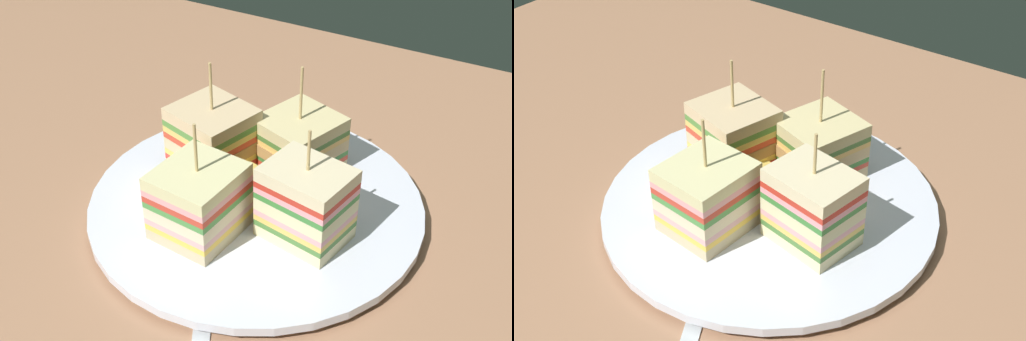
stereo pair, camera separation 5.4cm
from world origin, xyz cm
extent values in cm
cube|color=#A77656|center=(0.00, 0.00, -0.90)|extent=(104.60, 70.23, 1.80)
cylinder|color=white|center=(0.00, 0.00, 0.31)|extent=(16.84, 16.84, 0.61)
cylinder|color=white|center=(0.00, 0.00, 0.98)|extent=(27.16, 27.16, 0.75)
cube|color=#D5B581|center=(1.11, 5.54, 1.89)|extent=(7.43, 7.67, 1.08)
cube|color=#B2844C|center=(0.14, 2.69, 1.89)|extent=(5.42, 2.05, 1.08)
cube|color=#D8412A|center=(1.11, 5.54, 2.67)|extent=(7.43, 7.67, 0.48)
cube|color=#40893A|center=(1.11, 5.54, 3.15)|extent=(7.43, 7.67, 0.48)
cube|color=beige|center=(1.11, 5.54, 3.93)|extent=(7.43, 7.67, 1.08)
cube|color=#B2844C|center=(0.14, 2.69, 3.93)|extent=(5.42, 2.05, 1.08)
cube|color=#F3BF5F|center=(1.11, 5.54, 4.70)|extent=(7.43, 7.67, 0.48)
cube|color=#487A33|center=(1.11, 5.54, 5.18)|extent=(7.43, 7.67, 0.48)
cube|color=beige|center=(1.11, 5.54, 5.96)|extent=(7.43, 7.67, 1.08)
cylinder|color=tan|center=(1.11, 5.54, 8.86)|extent=(0.24, 0.24, 4.72)
cube|color=beige|center=(-5.25, 2.08, 1.89)|extent=(7.48, 7.14, 1.06)
cube|color=#9E7242|center=(-2.36, 1.24, 1.89)|extent=(1.79, 5.38, 1.06)
cube|color=red|center=(-5.25, 2.08, 2.70)|extent=(7.48, 7.14, 0.57)
cube|color=#EDC653|center=(-5.25, 2.08, 3.27)|extent=(7.48, 7.14, 0.57)
cube|color=beige|center=(-5.25, 2.08, 4.08)|extent=(7.48, 7.14, 1.06)
cube|color=#9E7242|center=(-2.36, 1.24, 4.08)|extent=(1.79, 5.38, 1.06)
cube|color=red|center=(-5.25, 2.08, 4.89)|extent=(7.48, 7.14, 0.57)
cube|color=#E6C45E|center=(-5.25, 2.08, 5.46)|extent=(7.48, 7.14, 0.57)
cube|color=#528E3C|center=(-5.25, 2.08, 6.03)|extent=(7.48, 7.14, 0.57)
cube|color=beige|center=(-5.25, 2.08, 6.84)|extent=(7.48, 7.14, 1.06)
cylinder|color=tan|center=(-5.25, 2.08, 9.47)|extent=(0.24, 0.24, 4.20)
cube|color=#CFB88E|center=(-1.99, -5.29, 1.86)|extent=(6.19, 6.66, 1.00)
cube|color=#9E7242|center=(-1.70, -2.29, 1.86)|extent=(5.51, 0.77, 1.00)
cube|color=yellow|center=(-1.99, -5.29, 2.62)|extent=(6.19, 6.66, 0.53)
cube|color=#E3A7A7|center=(-1.99, -5.29, 3.15)|extent=(6.19, 6.66, 0.53)
cube|color=beige|center=(-1.99, -5.29, 3.92)|extent=(6.19, 6.66, 1.00)
cube|color=#B2844C|center=(-1.70, -2.29, 3.92)|extent=(5.51, 0.77, 1.00)
cube|color=#489242|center=(-1.99, -5.29, 4.68)|extent=(6.19, 6.66, 0.53)
cube|color=red|center=(-1.99, -5.29, 5.21)|extent=(6.19, 6.66, 0.53)
cube|color=pink|center=(-1.99, -5.29, 5.74)|extent=(6.19, 6.66, 0.53)
cube|color=beige|center=(-1.99, -5.29, 6.51)|extent=(6.19, 6.66, 1.00)
cylinder|color=tan|center=(-1.99, -5.29, 9.01)|extent=(0.24, 0.24, 3.99)
cube|color=beige|center=(5.29, -1.98, 1.88)|extent=(6.92, 5.81, 1.05)
cube|color=#B2844C|center=(2.33, -1.43, 1.88)|extent=(1.09, 4.64, 1.05)
cube|color=#467A37|center=(5.29, -1.98, 2.66)|extent=(6.92, 5.81, 0.50)
cube|color=#E8BD54|center=(5.29, -1.98, 3.16)|extent=(6.92, 5.81, 0.50)
cube|color=#E4A0A6|center=(5.29, -1.98, 3.67)|extent=(6.92, 5.81, 0.50)
cube|color=beige|center=(5.29, -1.98, 4.44)|extent=(6.92, 5.81, 1.05)
cube|color=#B2844C|center=(2.33, -1.43, 4.44)|extent=(1.09, 4.64, 1.05)
cube|color=#398336|center=(5.29, -1.98, 5.22)|extent=(6.92, 5.81, 0.50)
cube|color=pink|center=(5.29, -1.98, 5.72)|extent=(6.92, 5.81, 0.50)
cube|color=red|center=(5.29, -1.98, 6.23)|extent=(6.92, 5.81, 0.50)
cube|color=beige|center=(5.29, -1.98, 7.00)|extent=(6.92, 5.81, 1.05)
cylinder|color=tan|center=(5.29, -1.98, 9.20)|extent=(0.24, 0.24, 3.33)
cylinder|color=#D5BE5F|center=(-1.19, 0.42, 1.69)|extent=(5.39, 5.39, 0.75)
cylinder|color=#E7D37B|center=(-0.14, 1.63, 2.12)|extent=(4.81, 4.81, 0.31)
cylinder|color=#D7B05C|center=(0.27, 0.61, 2.55)|extent=(4.50, 4.46, 1.07)
cylinder|color=#D8C05B|center=(-2.00, 0.57, 3.28)|extent=(5.05, 5.04, 1.03)
ellipsoid|color=#63B040|center=(-2.97, 10.75, 1.95)|extent=(2.73, 4.30, 1.33)
ellipsoid|color=#4B8E31|center=(-0.38, 10.20, 1.82)|extent=(3.87, 4.65, 1.07)
ellipsoid|color=#3D7E35|center=(-1.21, 10.98, 1.84)|extent=(3.57, 2.90, 1.11)
ellipsoid|color=#437D3F|center=(0.22, 9.11, 1.90)|extent=(4.10, 3.67, 1.15)
ellipsoid|color=green|center=(-1.92, 10.68, 2.02)|extent=(4.62, 4.19, 1.54)
cylinder|color=red|center=(-1.04, 9.51, 2.04)|extent=(3.88, 3.90, 0.79)
camera|label=1|loc=(21.00, -38.39, 36.30)|focal=48.21mm
camera|label=2|loc=(25.58, -35.50, 36.30)|focal=48.21mm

